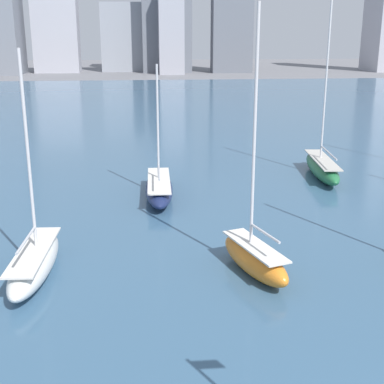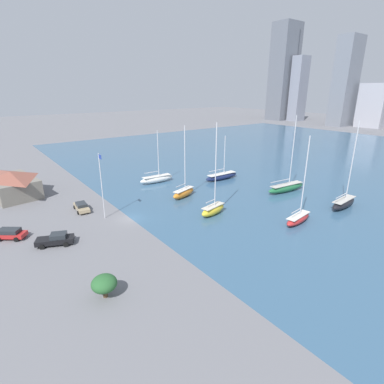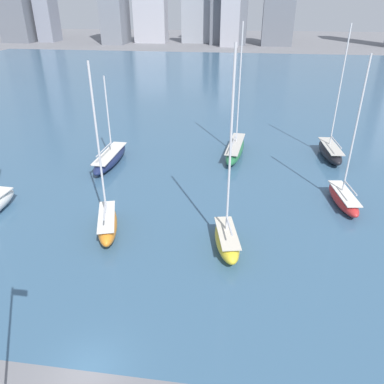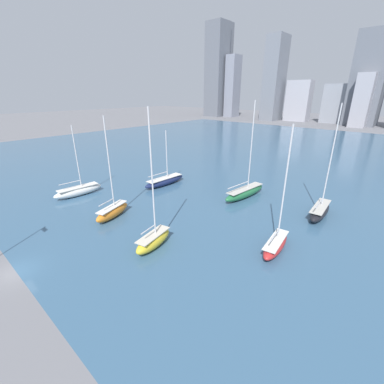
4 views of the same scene
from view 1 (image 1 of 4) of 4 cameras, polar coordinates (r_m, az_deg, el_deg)
name	(u,v)px [view 1 (image 1 of 4)]	position (r m, az deg, el deg)	size (l,w,h in m)	color
harbor_water	(204,119)	(85.27, 1.25, 7.83)	(180.00, 140.00, 0.00)	#385B7A
sailboat_white	(35,262)	(31.45, -16.44, -7.15)	(2.45, 8.73, 12.51)	white
sailboat_navy	(159,188)	(44.41, -3.54, 0.46)	(2.45, 9.91, 10.82)	#19234C
sailboat_green	(322,167)	(52.03, 13.69, 2.63)	(3.04, 10.65, 16.47)	#236B3D
sailboat_orange	(255,257)	(30.75, 6.69, -6.86)	(3.65, 6.84, 14.78)	orange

